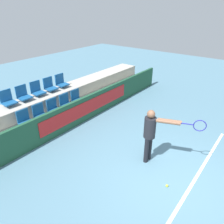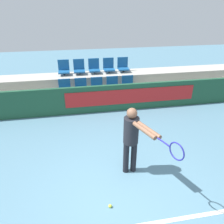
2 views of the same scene
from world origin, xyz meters
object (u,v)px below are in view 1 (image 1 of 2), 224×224
at_px(stadium_chair_7, 37,90).
at_px(stadium_chair_9, 61,82).
at_px(stadium_chair_6, 23,95).
at_px(tennis_ball, 167,186).
at_px(stadium_chair_2, 54,108).
at_px(stadium_chair_4, 77,98).
at_px(stadium_chair_0, 25,120).
at_px(tennis_player, 152,131).
at_px(stadium_chair_8, 50,86).
at_px(stadium_chair_3, 66,102).
at_px(stadium_chair_5, 8,100).
at_px(stadium_chair_1, 40,113).

bearing_deg(stadium_chair_7, stadium_chair_9, 0.00).
height_order(stadium_chair_6, tennis_ball, stadium_chair_6).
relative_size(stadium_chair_2, stadium_chair_4, 1.00).
bearing_deg(stadium_chair_0, stadium_chair_6, 56.46).
distance_m(stadium_chair_6, tennis_player, 4.80).
bearing_deg(stadium_chair_4, tennis_player, -102.46).
bearing_deg(stadium_chair_0, stadium_chair_2, 0.00).
height_order(stadium_chair_4, tennis_player, tennis_player).
distance_m(stadium_chair_8, stadium_chair_9, 0.58).
bearing_deg(tennis_player, tennis_ball, -148.39).
distance_m(stadium_chair_6, stadium_chair_9, 1.75).
bearing_deg(stadium_chair_3, tennis_player, -93.94).
xyz_separation_m(stadium_chair_2, stadium_chair_5, (-1.17, 0.88, 0.48)).
distance_m(stadium_chair_0, stadium_chair_5, 1.00).
bearing_deg(stadium_chair_2, stadium_chair_9, 37.03).
height_order(stadium_chair_7, stadium_chair_8, same).
relative_size(stadium_chair_2, stadium_chair_7, 1.00).
height_order(stadium_chair_0, stadium_chair_5, stadium_chair_5).
relative_size(stadium_chair_0, stadium_chair_7, 1.00).
xyz_separation_m(stadium_chair_2, stadium_chair_4, (1.17, 0.00, 0.00)).
height_order(stadium_chair_1, stadium_chair_8, stadium_chair_8).
bearing_deg(stadium_chair_0, stadium_chair_8, 26.70).
distance_m(stadium_chair_2, stadium_chair_9, 1.54).
bearing_deg(stadium_chair_0, stadium_chair_9, 20.67).
bearing_deg(stadium_chair_6, stadium_chair_7, 0.00).
xyz_separation_m(stadium_chair_9, tennis_ball, (-1.48, -5.56, -1.14)).
height_order(stadium_chair_2, stadium_chair_7, stadium_chair_7).
distance_m(stadium_chair_2, stadium_chair_5, 1.54).
distance_m(stadium_chair_0, stadium_chair_7, 1.54).
bearing_deg(stadium_chair_5, stadium_chair_2, -37.03).
height_order(tennis_player, tennis_ball, tennis_player).
height_order(stadium_chair_6, stadium_chair_9, same).
distance_m(stadium_chair_3, stadium_chair_9, 1.16).
relative_size(stadium_chair_0, stadium_chair_8, 1.00).
relative_size(stadium_chair_1, tennis_player, 0.34).
relative_size(stadium_chair_8, tennis_ball, 8.40).
distance_m(stadium_chair_7, stadium_chair_9, 1.17).
xyz_separation_m(stadium_chair_2, tennis_ball, (-0.32, -4.68, -0.67)).
distance_m(stadium_chair_3, stadium_chair_6, 1.54).
height_order(stadium_chair_1, stadium_chair_5, stadium_chair_5).
bearing_deg(stadium_chair_9, stadium_chair_8, 180.00).
xyz_separation_m(stadium_chair_1, stadium_chair_8, (1.17, 0.88, 0.48)).
relative_size(stadium_chair_4, stadium_chair_7, 1.00).
height_order(stadium_chair_0, stadium_chair_4, same).
xyz_separation_m(stadium_chair_6, stadium_chair_7, (0.58, 0.00, 0.00)).
distance_m(stadium_chair_5, tennis_ball, 5.74).
bearing_deg(stadium_chair_9, stadium_chair_7, 180.00).
distance_m(stadium_chair_0, stadium_chair_3, 1.75).
xyz_separation_m(stadium_chair_2, stadium_chair_3, (0.58, 0.00, 0.00)).
distance_m(stadium_chair_1, stadium_chair_9, 2.01).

